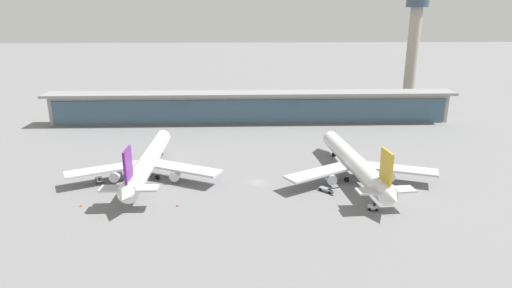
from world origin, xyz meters
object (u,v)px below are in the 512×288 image
object	(u,v)px
safety_cone_alpha	(81,205)
airliner_centre_stand	(356,163)
service_truck_mid_apron_grey	(327,189)
safety_cone_bravo	(177,205)
airliner_left_stand	(148,162)
control_tower	(414,41)
service_truck_near_nose_white	(373,207)
service_truck_under_wing_white	(99,179)

from	to	relation	value
safety_cone_alpha	airliner_centre_stand	bearing A→B (deg)	12.11
service_truck_mid_apron_grey	safety_cone_alpha	world-z (taller)	service_truck_mid_apron_grey
airliner_centre_stand	safety_cone_bravo	bearing A→B (deg)	-161.50
airliner_centre_stand	safety_cone_alpha	xyz separation A→B (m)	(-82.31, -17.65, -5.13)
airliner_left_stand	safety_cone_alpha	bearing A→B (deg)	-124.42
control_tower	safety_cone_alpha	distance (m)	195.01
airliner_left_stand	service_truck_mid_apron_grey	xyz separation A→B (m)	(56.57, -13.92, -4.63)
safety_cone_alpha	service_truck_mid_apron_grey	bearing A→B (deg)	6.15
service_truck_near_nose_white	safety_cone_bravo	world-z (taller)	service_truck_near_nose_white
airliner_left_stand	airliner_centre_stand	world-z (taller)	same
airliner_left_stand	service_truck_under_wing_white	xyz separation A→B (m)	(-15.25, -2.82, -4.63)
control_tower	service_truck_near_nose_white	bearing A→B (deg)	-113.82
airliner_centre_stand	safety_cone_bravo	distance (m)	58.38
safety_cone_alpha	safety_cone_bravo	size ratio (longest dim) A/B	1.00
safety_cone_alpha	safety_cone_bravo	world-z (taller)	same
airliner_left_stand	service_truck_near_nose_white	distance (m)	72.18
service_truck_under_wing_white	service_truck_mid_apron_grey	size ratio (longest dim) A/B	1.18
service_truck_near_nose_white	service_truck_mid_apron_grey	bearing A→B (deg)	128.53
service_truck_under_wing_white	safety_cone_alpha	bearing A→B (deg)	-88.65
airliner_left_stand	service_truck_mid_apron_grey	bearing A→B (deg)	-13.82
service_truck_under_wing_white	airliner_centre_stand	bearing A→B (deg)	-0.79
service_truck_mid_apron_grey	safety_cone_bravo	bearing A→B (deg)	-169.14
airliner_left_stand	service_truck_under_wing_white	size ratio (longest dim) A/B	9.51
service_truck_under_wing_white	control_tower	distance (m)	183.31
airliner_left_stand	control_tower	xyz separation A→B (m)	(126.39, 108.02, 30.81)
airliner_left_stand	safety_cone_alpha	world-z (taller)	airliner_left_stand
airliner_centre_stand	service_truck_near_nose_white	distance (m)	23.34
airliner_left_stand	service_truck_near_nose_white	world-z (taller)	airliner_left_stand
service_truck_under_wing_white	safety_cone_bravo	xyz separation A→B (m)	(27.60, -19.58, -0.49)
airliner_left_stand	airliner_centre_stand	size ratio (longest dim) A/B	1.00
airliner_centre_stand	control_tower	size ratio (longest dim) A/B	0.98
airliner_left_stand	service_truck_mid_apron_grey	size ratio (longest dim) A/B	11.18
airliner_left_stand	service_truck_mid_apron_grey	distance (m)	58.45
service_truck_mid_apron_grey	safety_cone_alpha	bearing A→B (deg)	-173.85
service_truck_under_wing_white	service_truck_mid_apron_grey	distance (m)	72.67
airliner_centre_stand	service_truck_under_wing_white	xyz separation A→B (m)	(-82.75, 1.13, -4.63)
service_truck_under_wing_white	safety_cone_bravo	bearing A→B (deg)	-35.36
service_truck_under_wing_white	airliner_left_stand	bearing A→B (deg)	10.47
safety_cone_alpha	control_tower	bearing A→B (deg)	42.55
safety_cone_bravo	safety_cone_alpha	bearing A→B (deg)	178.33
airliner_centre_stand	service_truck_mid_apron_grey	size ratio (longest dim) A/B	11.22
service_truck_near_nose_white	service_truck_mid_apron_grey	world-z (taller)	service_truck_mid_apron_grey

